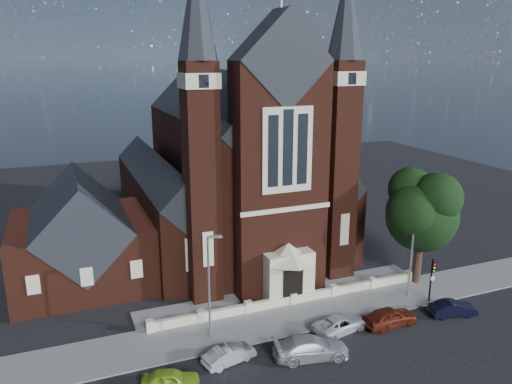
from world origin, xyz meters
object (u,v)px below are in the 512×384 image
at_px(church, 228,171).
at_px(street_tree, 425,212).
at_px(street_lamp_right, 413,247).
at_px(traffic_signal, 432,275).
at_px(parish_hall, 81,240).
at_px(car_navy, 453,308).
at_px(car_silver_b, 311,348).
at_px(car_white_suv, 340,323).
at_px(car_dark_red, 390,317).
at_px(car_silver_a, 229,354).
at_px(street_lamp_left, 210,282).
at_px(car_lime_van, 170,379).

height_order(church, street_tree, church).
height_order(street_lamp_right, traffic_signal, street_lamp_right).
xyz_separation_m(parish_hall, car_navy, (27.22, -18.05, -3.38)).
distance_m(parish_hall, car_silver_b, 23.66).
xyz_separation_m(church, car_white_suv, (1.51, -21.60, -7.56)).
relative_size(parish_hall, street_lamp_right, 1.51).
xyz_separation_m(street_tree, street_lamp_right, (-2.51, -1.71, -2.36)).
relative_size(church, car_dark_red, 7.88).
bearing_deg(car_silver_b, car_silver_a, 85.32).
relative_size(church, car_silver_b, 6.57).
bearing_deg(car_silver_a, traffic_signal, -98.22).
relative_size(church, traffic_signal, 8.72).
bearing_deg(church, car_white_suv, -85.99).
distance_m(car_silver_b, car_navy, 13.46).
bearing_deg(car_silver_b, car_white_suv, -47.01).
distance_m(church, street_tree, 21.38).
bearing_deg(car_navy, car_white_suv, 94.87).
bearing_deg(car_white_suv, car_silver_a, 81.85).
distance_m(church, street_lamp_left, 20.84).
bearing_deg(car_lime_van, traffic_signal, -66.69).
xyz_separation_m(parish_hall, car_silver_b, (13.79, -18.95, -3.24)).
xyz_separation_m(parish_hall, car_dark_red, (21.51, -17.44, -3.26)).
height_order(traffic_signal, car_silver_b, traffic_signal).
distance_m(traffic_signal, car_white_suv, 9.75).
relative_size(street_lamp_left, car_navy, 2.11).
bearing_deg(car_dark_red, church, 12.16).
bearing_deg(street_lamp_left, traffic_signal, -4.76).
bearing_deg(car_dark_red, traffic_signal, -72.87).
xyz_separation_m(street_tree, traffic_signal, (-1.60, -3.28, -4.38)).
relative_size(street_tree, street_lamp_right, 1.32).
bearing_deg(car_navy, car_lime_van, 104.27).
height_order(car_silver_b, car_navy, car_silver_b).
relative_size(street_lamp_left, car_silver_a, 2.14).
relative_size(car_silver_b, car_dark_red, 1.20).
relative_size(traffic_signal, car_dark_red, 0.90).
distance_m(street_lamp_left, car_white_suv, 10.57).
bearing_deg(traffic_signal, church, 118.20).
xyz_separation_m(parish_hall, car_lime_van, (4.01, -18.56, -3.39)).
relative_size(car_lime_van, car_dark_red, 0.82).
height_order(car_lime_van, car_white_suv, car_white_suv).
bearing_deg(traffic_signal, street_lamp_left, 175.24).
distance_m(church, parish_hall, 17.26).
relative_size(car_white_suv, car_navy, 1.17).
bearing_deg(car_lime_van, street_lamp_left, -25.93).
distance_m(church, car_dark_red, 24.22).
height_order(car_lime_van, car_silver_a, car_silver_a).
xyz_separation_m(car_silver_a, car_silver_b, (5.47, -1.57, 0.15)).
bearing_deg(car_silver_b, street_lamp_right, -56.69).
height_order(street_tree, street_lamp_right, street_tree).
height_order(street_tree, car_silver_a, street_tree).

